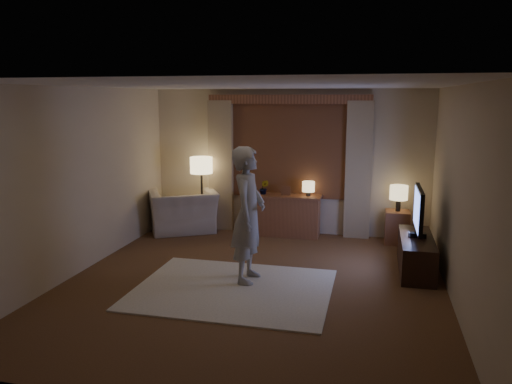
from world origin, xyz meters
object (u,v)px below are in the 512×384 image
(armchair, at_px, (183,211))
(side_table, at_px, (397,227))
(sideboard, at_px, (286,216))
(tv_stand, at_px, (416,254))
(person, at_px, (248,215))

(armchair, bearing_deg, side_table, 152.25)
(sideboard, xyz_separation_m, armchair, (-1.90, -0.17, 0.04))
(sideboard, relative_size, armchair, 1.01)
(sideboard, height_order, armchair, armchair)
(side_table, xyz_separation_m, tv_stand, (0.22, -1.38, -0.03))
(armchair, distance_m, tv_stand, 4.24)
(side_table, distance_m, tv_stand, 1.39)
(sideboard, relative_size, tv_stand, 0.86)
(tv_stand, height_order, person, person)
(armchair, bearing_deg, tv_stand, 133.20)
(armchair, distance_m, side_table, 3.84)
(armchair, height_order, side_table, armchair)
(side_table, height_order, tv_stand, side_table)
(armchair, relative_size, person, 0.66)
(armchair, bearing_deg, sideboard, 155.62)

